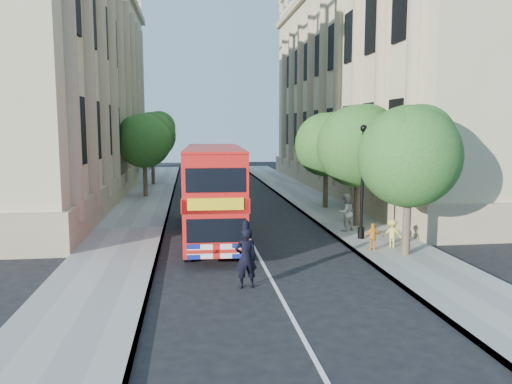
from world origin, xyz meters
name	(u,v)px	position (x,y,z in m)	size (l,w,h in m)	color
ground	(275,287)	(0.00, 0.00, 0.00)	(120.00, 120.00, 0.00)	black
pavement_right	(349,223)	(5.75, 10.00, 0.06)	(3.50, 80.00, 0.12)	gray
pavement_left	(130,229)	(-5.75, 10.00, 0.06)	(3.50, 80.00, 0.12)	gray
building_right	(393,80)	(13.80, 24.00, 9.00)	(12.00, 38.00, 18.00)	tan
building_left	(37,75)	(-13.80, 24.00, 9.00)	(12.00, 38.00, 18.00)	tan
tree_right_near	(410,151)	(5.84, 3.03, 4.25)	(4.00, 4.00, 6.08)	#473828
tree_right_mid	(359,142)	(5.84, 9.03, 4.45)	(4.20, 4.20, 6.37)	#473828
tree_right_far	(327,141)	(5.84, 15.03, 4.31)	(4.00, 4.00, 6.15)	#473828
tree_left_far	(145,137)	(-5.96, 22.03, 4.44)	(4.00, 4.00, 6.30)	#473828
tree_left_back	(153,133)	(-5.96, 30.03, 4.71)	(4.20, 4.20, 6.65)	#473828
lamp_post	(362,187)	(5.00, 6.00, 2.51)	(0.32, 0.32, 5.16)	black
double_decker_bus	(214,191)	(-1.65, 6.62, 2.33)	(2.75, 9.20, 4.21)	red
box_van	(201,199)	(-2.11, 11.65, 1.28)	(2.17, 4.69, 2.61)	black
police_constable	(246,258)	(-0.96, 0.01, 0.98)	(0.71, 0.47, 1.96)	black
woman_pedestrian	(345,212)	(4.80, 7.74, 1.04)	(0.90, 0.70, 1.84)	beige
child_a	(373,237)	(4.75, 3.84, 0.68)	(0.66, 0.27, 1.12)	orange
child_b	(392,233)	(5.73, 4.21, 0.71)	(0.77, 0.44, 1.18)	#DED34B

